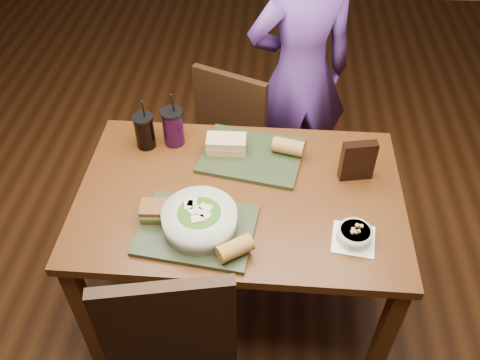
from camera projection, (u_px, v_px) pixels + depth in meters
name	position (u px, v px, depth m)	size (l,w,h in m)	color
ground	(240.00, 296.00, 2.56)	(6.00, 6.00, 0.00)	#381C0B
dining_table	(240.00, 208.00, 2.09)	(1.30, 0.85, 0.75)	#502910
chair_far	(232.00, 129.00, 2.72)	(0.51, 0.52, 0.90)	black
diner	(300.00, 74.00, 2.62)	(0.56, 0.37, 1.53)	#5B3187
tray_near	(197.00, 230.00, 1.88)	(0.42, 0.32, 0.02)	#26301A
tray_far	(252.00, 155.00, 2.18)	(0.42, 0.32, 0.02)	#26301A
salad_bowl	(200.00, 219.00, 1.85)	(0.28, 0.28, 0.09)	silver
soup_bowl	(355.00, 235.00, 1.84)	(0.17, 0.17, 0.06)	white
sandwich_near	(158.00, 211.00, 1.90)	(0.13, 0.09, 0.06)	#593819
sandwich_far	(226.00, 144.00, 2.17)	(0.17, 0.10, 0.07)	tan
baguette_near	(235.00, 248.00, 1.77)	(0.06, 0.06, 0.13)	#AD7533
baguette_far	(288.00, 147.00, 2.15)	(0.07, 0.07, 0.13)	#AD7533
cup_cola	(145.00, 131.00, 2.18)	(0.09, 0.09, 0.24)	black
cup_berry	(173.00, 127.00, 2.19)	(0.10, 0.10, 0.26)	black
chip_bag	(358.00, 161.00, 2.03)	(0.14, 0.04, 0.18)	black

